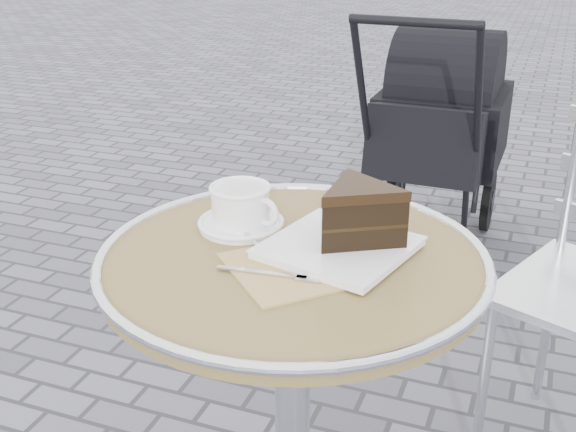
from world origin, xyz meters
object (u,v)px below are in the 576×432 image
(cake_plate_set, at_px, (353,221))
(cappuccino_set, at_px, (241,210))
(baby_stroller, at_px, (437,140))
(cafe_table, at_px, (293,333))

(cake_plate_set, bearing_deg, cappuccino_set, -171.76)
(baby_stroller, bearing_deg, cake_plate_set, -85.51)
(baby_stroller, bearing_deg, cappuccino_set, -93.68)
(baby_stroller, bearing_deg, cafe_table, -88.82)
(cafe_table, height_order, cappuccino_set, cappuccino_set)
(cafe_table, relative_size, baby_stroller, 0.73)
(cappuccino_set, bearing_deg, cake_plate_set, 8.34)
(cappuccino_set, distance_m, cake_plate_set, 0.24)
(cafe_table, relative_size, cake_plate_set, 1.94)
(cafe_table, bearing_deg, cake_plate_set, 31.46)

